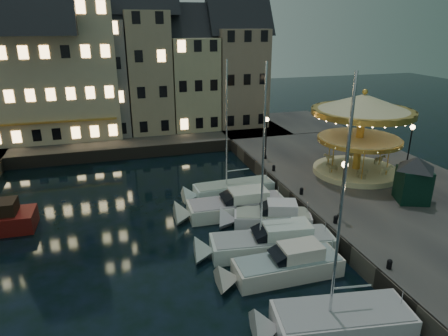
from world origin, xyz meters
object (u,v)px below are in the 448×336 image
object	(u,v)px
bollard_c	(301,191)
motorboat_b	(281,267)
streetlamp_b	(343,182)
motorboat_c	(266,243)
ticket_kiosk	(415,172)
motorboat_e	(232,207)
carousel	(362,119)
motorboat_d	(266,218)
bollard_b	(336,219)
streetlamp_c	(266,132)
motorboat_a	(330,321)
bollard_a	(389,264)
streetlamp_d	(410,141)
motorboat_f	(228,190)
bollard_d	(274,168)

from	to	relation	value
bollard_c	motorboat_b	distance (m)	9.48
streetlamp_b	motorboat_c	bearing A→B (deg)	-173.52
motorboat_c	ticket_kiosk	bearing A→B (deg)	7.71
streetlamp_b	bollard_c	world-z (taller)	streetlamp_b
motorboat_b	motorboat_e	distance (m)	8.51
carousel	motorboat_d	bearing A→B (deg)	-155.69
motorboat_b	streetlamp_b	bearing A→B (deg)	30.03
bollard_b	motorboat_b	size ratio (longest dim) A/B	0.08
motorboat_c	motorboat_e	bearing A→B (deg)	94.65
streetlamp_c	bollard_b	xyz separation A→B (m)	(-0.60, -14.00, -2.41)
bollard_c	motorboat_c	xyz separation A→B (m)	(-5.04, -5.14, -0.92)
carousel	motorboat_a	bearing A→B (deg)	-126.86
streetlamp_c	bollard_a	size ratio (longest dim) A/B	7.32
motorboat_c	ticket_kiosk	xyz separation A→B (m)	(12.38, 1.68, 2.99)
streetlamp_c	carousel	bearing A→B (deg)	-44.76
motorboat_d	bollard_c	bearing A→B (deg)	27.01
bollard_c	carousel	bearing A→B (deg)	22.79
bollard_a	motorboat_b	distance (m)	5.92
streetlamp_d	motorboat_d	size ratio (longest dim) A/B	0.64
motorboat_e	bollard_b	bearing A→B (deg)	-45.71
motorboat_d	carousel	xyz separation A→B (m)	(10.48, 4.74, 5.61)
bollard_c	motorboat_a	world-z (taller)	motorboat_a
bollard_b	motorboat_f	world-z (taller)	motorboat_f
motorboat_d	ticket_kiosk	distance (m)	11.55
streetlamp_b	motorboat_b	world-z (taller)	streetlamp_b
bollard_d	carousel	bearing A→B (deg)	-21.26
motorboat_d	motorboat_e	distance (m)	3.12
streetlamp_b	motorboat_a	world-z (taller)	motorboat_a
bollard_d	motorboat_a	xyz separation A→B (m)	(-4.72, -18.00, -1.06)
streetlamp_b	bollard_c	size ratio (longest dim) A/B	7.32
motorboat_d	carousel	world-z (taller)	carousel
motorboat_a	bollard_a	bearing A→B (deg)	22.99
motorboat_b	streetlamp_c	bearing A→B (deg)	70.99
streetlamp_b	streetlamp_c	world-z (taller)	same
motorboat_c	carousel	size ratio (longest dim) A/B	1.39
streetlamp_b	bollard_c	distance (m)	5.14
bollard_d	motorboat_f	distance (m)	5.14
streetlamp_b	motorboat_d	world-z (taller)	streetlamp_b
bollard_b	motorboat_c	bearing A→B (deg)	-178.40
streetlamp_b	motorboat_c	xyz separation A→B (m)	(-5.64, -0.64, -3.34)
bollard_d	motorboat_f	bearing A→B (deg)	-163.61
streetlamp_b	bollard_b	distance (m)	2.54
bollard_a	motorboat_b	bearing A→B (deg)	153.10
bollard_a	bollard_b	size ratio (longest dim) A/B	1.00
streetlamp_b	streetlamp_d	world-z (taller)	same
motorboat_c	bollard_c	bearing A→B (deg)	45.55
motorboat_c	motorboat_b	bearing A→B (deg)	-93.52
motorboat_c	streetlamp_c	bearing A→B (deg)	68.25
motorboat_a	motorboat_c	xyz separation A→B (m)	(-0.32, 7.36, 0.14)
motorboat_a	ticket_kiosk	bearing A→B (deg)	36.84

